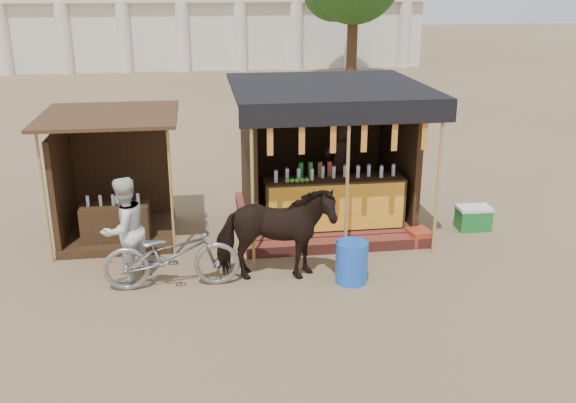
# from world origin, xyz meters

# --- Properties ---
(ground) EXTENTS (120.00, 120.00, 0.00)m
(ground) POSITION_xyz_m (0.00, 0.00, 0.00)
(ground) COLOR #846B4C
(ground) RESTS_ON ground
(main_stall) EXTENTS (3.60, 3.61, 2.78)m
(main_stall) POSITION_xyz_m (1.02, 3.36, 1.03)
(main_stall) COLOR brown
(main_stall) RESTS_ON ground
(secondary_stall) EXTENTS (2.40, 2.40, 2.38)m
(secondary_stall) POSITION_xyz_m (-3.17, 3.24, 0.85)
(secondary_stall) COLOR #3B2815
(secondary_stall) RESTS_ON ground
(cow) EXTENTS (1.95, 1.00, 1.60)m
(cow) POSITION_xyz_m (-0.31, 0.92, 0.80)
(cow) COLOR black
(cow) RESTS_ON ground
(motorbike) EXTENTS (2.13, 0.76, 1.12)m
(motorbike) POSITION_xyz_m (-1.95, 0.90, 0.56)
(motorbike) COLOR gray
(motorbike) RESTS_ON ground
(bystander) EXTENTS (1.06, 1.05, 1.72)m
(bystander) POSITION_xyz_m (-2.68, 1.30, 0.86)
(bystander) COLOR silver
(bystander) RESTS_ON ground
(blue_barrel) EXTENTS (0.66, 0.66, 0.69)m
(blue_barrel) POSITION_xyz_m (0.90, 0.68, 0.34)
(blue_barrel) COLOR blue
(blue_barrel) RESTS_ON ground
(red_crate) EXTENTS (0.45, 0.47, 0.28)m
(red_crate) POSITION_xyz_m (2.49, 2.00, 0.14)
(red_crate) COLOR #9E311A
(red_crate) RESTS_ON ground
(cooler) EXTENTS (0.65, 0.46, 0.46)m
(cooler) POSITION_xyz_m (3.80, 2.60, 0.23)
(cooler) COLOR #1A752B
(cooler) RESTS_ON ground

